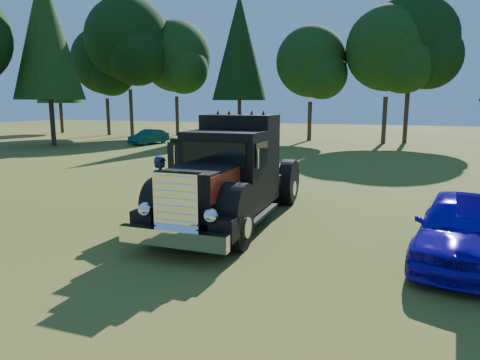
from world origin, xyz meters
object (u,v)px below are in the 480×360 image
object	(u,v)px
spectator_near	(162,190)
diamond_t_truck	(229,178)
hotrod_coupe	(461,228)
spectator_far	(181,190)
distant_teal_car	(149,137)

from	to	relation	value
spectator_near	diamond_t_truck	bearing A→B (deg)	-45.35
hotrod_coupe	spectator_far	size ratio (longest dim) A/B	2.89
hotrod_coupe	spectator_far	distance (m)	7.42
hotrod_coupe	spectator_near	xyz separation A→B (m)	(-7.44, 0.48, 0.21)
hotrod_coupe	spectator_near	world-z (taller)	spectator_near
hotrod_coupe	diamond_t_truck	bearing A→B (deg)	168.37
distant_teal_car	spectator_far	bearing A→B (deg)	-43.93
hotrod_coupe	spectator_far	bearing A→B (deg)	169.67
diamond_t_truck	hotrod_coupe	bearing A→B (deg)	-11.63
diamond_t_truck	spectator_far	distance (m)	1.68
diamond_t_truck	hotrod_coupe	size ratio (longest dim) A/B	1.58
spectator_near	spectator_far	distance (m)	0.88
distant_teal_car	diamond_t_truck	bearing A→B (deg)	-41.00
spectator_far	distant_teal_car	bearing A→B (deg)	44.37
spectator_near	distant_teal_car	bearing A→B (deg)	55.38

